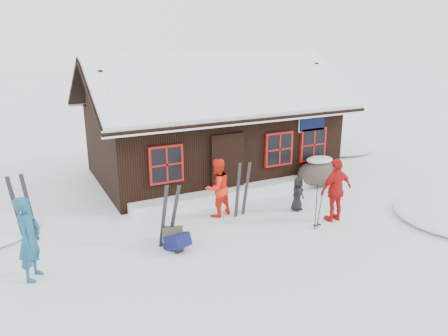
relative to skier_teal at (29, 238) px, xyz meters
The scene contains 15 objects.
ground 5.06m from the skier_teal, ahead, with size 120.00×120.00×0.00m, color white.
mountain_hut 8.20m from the skier_teal, 37.65° to the left, with size 8.90×6.09×4.42m.
snow_drift 6.90m from the skier_teal, 19.28° to the left, with size 7.60×0.60×0.35m, color white.
snow_mounds 6.95m from the skier_teal, 15.83° to the left, with size 20.60×13.20×0.48m.
skier_teal is the anchor object (origin of this frame).
skier_orange_left 5.10m from the skier_teal, 14.30° to the left, with size 0.82×0.64×1.68m, color red.
skier_orange_right 7.71m from the skier_teal, ahead, with size 1.05×0.44×1.79m, color red.
skier_crouched 7.24m from the skier_teal, ahead, with size 0.49×0.32×1.00m, color black.
boulder 9.43m from the skier_teal, 12.78° to the left, with size 1.55×1.16×0.90m.
ski_pair_left 3.14m from the skier_teal, ahead, with size 0.62×0.17×1.57m.
ski_pair_mid 1.97m from the skier_teal, 90.83° to the left, with size 0.58×0.16×1.80m.
ski_pair_right 5.66m from the skier_teal, ahead, with size 0.52×0.12×1.61m.
ski_poles 7.00m from the skier_teal, ahead, with size 0.23×0.11×1.30m.
backpack_blue 3.26m from the skier_teal, ahead, with size 0.44×0.58×0.32m, color #0F1244.
backpack_olive 3.28m from the skier_teal, ahead, with size 0.47×0.63×0.34m, color #3D3C2B.
Camera 1 is at (-5.05, -9.15, 4.97)m, focal length 35.00 mm.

